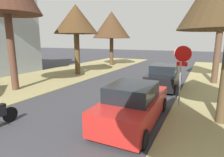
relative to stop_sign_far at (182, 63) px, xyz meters
name	(u,v)px	position (x,y,z in m)	size (l,w,h in m)	color
stop_sign_far	(182,63)	(0.00, 0.00, 0.00)	(0.81, 0.77, 2.90)	#9EA0A5
street_tree_left_mid_b	(76,20)	(-9.70, 4.70, 2.82)	(3.98, 3.98, 6.26)	brown
street_tree_left_far	(112,25)	(-9.80, 11.89, 2.87)	(4.71, 4.71, 6.61)	brown
parked_sedan_red	(133,104)	(-1.39, -2.65, -1.41)	(2.05, 4.45, 1.57)	red
parked_sedan_black	(164,77)	(-1.46, 3.55, -1.41)	(2.05, 4.45, 1.57)	black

